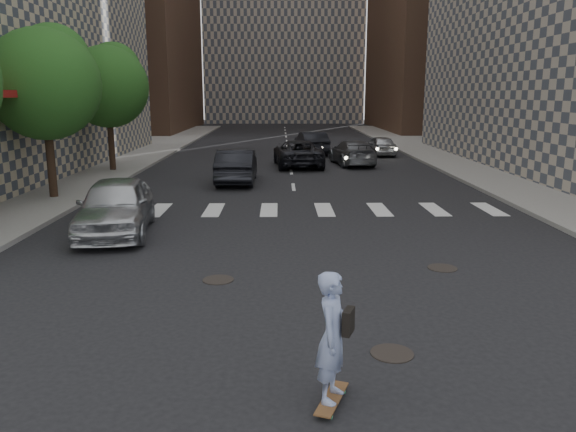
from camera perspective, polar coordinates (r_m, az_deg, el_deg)
name	(u,v)px	position (r m, az deg, el deg)	size (l,w,h in m)	color
ground	(310,299)	(11.61, 2.22, -8.40)	(160.00, 160.00, 0.00)	black
sidewalk_left	(27,169)	(34.07, -24.97, 4.39)	(13.00, 80.00, 0.15)	gray
sidewalk_right	(551,168)	(34.58, 25.16, 4.47)	(13.00, 80.00, 0.15)	gray
tree_b	(46,79)	(23.70, -23.36, 12.66)	(4.20, 4.20, 6.60)	#382619
tree_c	(109,83)	(31.26, -17.73, 12.76)	(4.20, 4.20, 6.60)	#382619
manhole_a	(392,353)	(9.47, 10.52, -13.55)	(0.70, 0.70, 0.02)	black
manhole_b	(218,280)	(12.80, -7.10, -6.45)	(0.70, 0.70, 0.02)	black
manhole_c	(442,268)	(14.03, 15.41, -5.11)	(0.70, 0.70, 0.02)	black
skateboarder	(333,337)	(7.56, 4.63, -12.13)	(0.63, 0.96, 1.88)	brown
silver_sedan	(116,206)	(17.46, -17.11, 0.99)	(1.98, 4.92, 1.68)	#B9BCC0
traffic_car_a	(237,166)	(26.44, -5.22, 5.09)	(1.68, 4.82, 1.59)	black
traffic_car_b	(352,153)	(33.29, 6.53, 6.42)	(2.02, 4.97, 1.44)	#55575C
traffic_car_c	(298,153)	(32.33, 1.00, 6.39)	(2.51, 5.44, 1.51)	black
traffic_car_d	(381,145)	(38.73, 9.39, 7.08)	(1.58, 3.92, 1.34)	#ADB0B4
traffic_car_e	(311,143)	(38.88, 2.39, 7.43)	(1.66, 4.76, 1.57)	black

